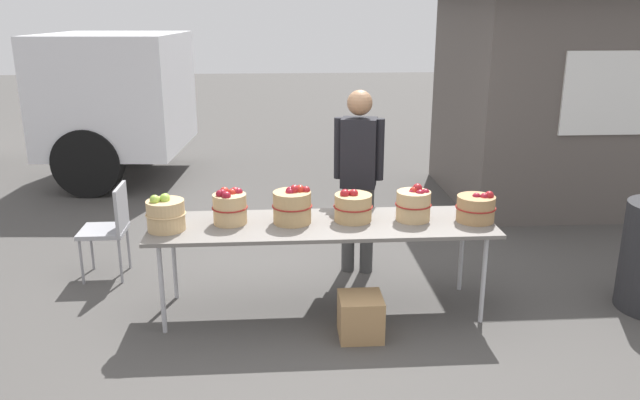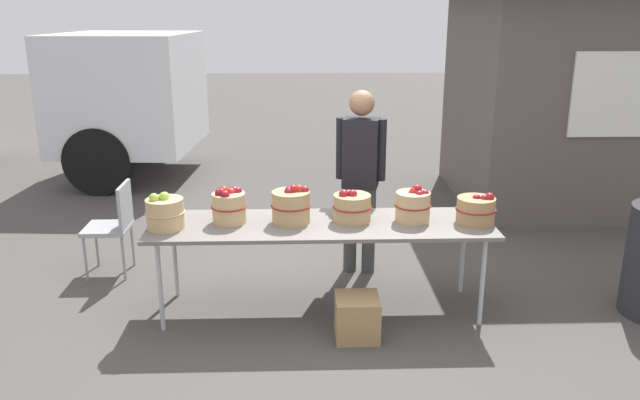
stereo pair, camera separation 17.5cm
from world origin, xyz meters
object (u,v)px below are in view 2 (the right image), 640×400
apple_basket_red_1 (291,205)px  apple_basket_red_4 (476,209)px  vendor_adult (361,168)px  market_table (321,227)px  apple_basket_green_0 (165,212)px  apple_basket_red_2 (352,207)px  folding_chair (114,221)px  apple_basket_red_0 (229,206)px  apple_basket_red_3 (413,205)px  produce_crate (357,317)px

apple_basket_red_1 → apple_basket_red_4: size_ratio=1.00×
apple_basket_red_4 → vendor_adult: size_ratio=0.19×
market_table → vendor_adult: (0.38, 0.78, 0.29)m
apple_basket_green_0 → apple_basket_red_2: bearing=4.9°
apple_basket_red_2 → folding_chair: bearing=160.0°
apple_basket_red_0 → apple_basket_red_3: (1.46, -0.02, -0.01)m
apple_basket_red_3 → apple_basket_red_4: bearing=-6.8°
apple_basket_red_0 → apple_basket_red_2: bearing=-0.0°
apple_basket_red_0 → vendor_adult: size_ratio=0.17×
market_table → apple_basket_red_1: size_ratio=8.46×
market_table → apple_basket_red_3: (0.73, 0.03, 0.17)m
vendor_adult → market_table: bearing=76.9°
market_table → vendor_adult: 0.91m
folding_chair → market_table: bearing=65.9°
apple_basket_red_0 → apple_basket_red_3: bearing=-0.7°
folding_chair → apple_basket_red_3: bearing=72.7°
apple_basket_red_2 → apple_basket_red_4: (0.98, -0.08, -0.01)m
apple_basket_red_3 → apple_basket_red_4: size_ratio=0.92×
apple_basket_red_0 → produce_crate: (0.98, -0.51, -0.72)m
apple_basket_red_1 → apple_basket_red_3: (0.97, -0.00, -0.01)m
market_table → apple_basket_red_0: size_ratio=9.33×
apple_basket_red_4 → folding_chair: size_ratio=0.37×
market_table → produce_crate: bearing=-61.3°
apple_basket_red_0 → produce_crate: 1.32m
apple_basket_red_3 → vendor_adult: size_ratio=0.17×
apple_basket_red_0 → apple_basket_red_2: apple_basket_red_0 is taller
apple_basket_green_0 → apple_basket_red_1: bearing=6.3°
apple_basket_red_4 → folding_chair: 3.22m
apple_basket_red_0 → vendor_adult: vendor_adult is taller
apple_basket_red_1 → apple_basket_red_2: 0.48m
vendor_adult → apple_basket_green_0: bearing=41.3°
produce_crate → apple_basket_red_2: bearing=90.9°
market_table → apple_basket_green_0: apple_basket_green_0 is taller
apple_basket_red_3 → market_table: bearing=-177.5°
folding_chair → vendor_adult: bearing=88.5°
market_table → apple_basket_green_0: bearing=-176.4°
apple_basket_red_2 → apple_basket_red_3: bearing=-2.1°
apple_basket_red_0 → folding_chair: size_ratio=0.34×
produce_crate → apple_basket_red_3: bearing=45.9°
apple_basket_green_0 → apple_basket_red_1: (0.97, 0.11, 0.01)m
apple_basket_red_0 → vendor_adult: 1.33m
apple_basket_green_0 → apple_basket_red_3: 1.94m
apple_basket_red_2 → produce_crate: 0.87m
apple_basket_red_1 → folding_chair: apple_basket_red_1 is taller
apple_basket_red_1 → folding_chair: bearing=154.3°
apple_basket_red_1 → apple_basket_red_3: 0.97m
apple_basket_red_1 → produce_crate: bearing=-45.3°
apple_basket_red_3 → apple_basket_red_4: (0.49, -0.06, -0.02)m
market_table → apple_basket_green_0: (-1.20, -0.07, 0.16)m
produce_crate → market_table: bearing=118.7°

